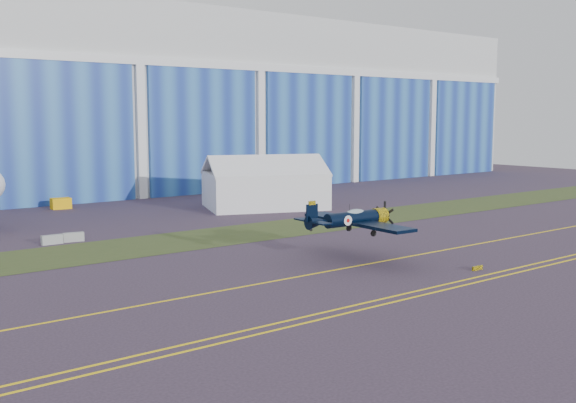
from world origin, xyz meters
TOP-DOWN VIEW (x-y plane):
  - ground at (0.00, 0.00)m, footprint 260.00×260.00m
  - grass_median at (0.00, 14.00)m, footprint 260.00×10.00m
  - taxiway_centreline at (0.00, -5.00)m, footprint 200.00×0.20m
  - edge_line_near at (0.00, -14.50)m, footprint 80.00×0.20m
  - edge_line_far at (0.00, -13.50)m, footprint 80.00×0.20m
  - guard_board_right at (22.00, -12.00)m, footprint 1.20×0.15m
  - warbird at (16.77, -2.81)m, footprint 10.68×12.67m
  - tent at (30.64, 29.44)m, footprint 18.67×16.26m
  - tug at (8.12, 45.11)m, footprint 2.60×1.71m
  - gse_box at (47.55, 43.95)m, footprint 2.90×1.66m
  - barrier_a at (-1.40, 20.09)m, footprint 2.00×0.62m
  - barrier_b at (0.76, 20.21)m, footprint 2.07×0.90m

SIDE VIEW (x-z plane):
  - ground at x=0.00m, z-range 0.00..0.00m
  - taxiway_centreline at x=0.00m, z-range 0.00..0.02m
  - edge_line_near at x=0.00m, z-range 0.00..0.02m
  - edge_line_far at x=0.00m, z-range 0.00..0.02m
  - grass_median at x=0.00m, z-range 0.01..0.03m
  - guard_board_right at x=22.00m, z-range 0.00..0.35m
  - barrier_a at x=-1.40m, z-range 0.00..0.90m
  - barrier_b at x=0.76m, z-range 0.00..0.90m
  - tug at x=8.12m, z-range 0.00..1.47m
  - gse_box at x=47.55m, z-range 0.00..1.70m
  - warbird at x=16.77m, z-range 1.76..5.38m
  - tent at x=30.64m, z-range 0.00..7.26m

